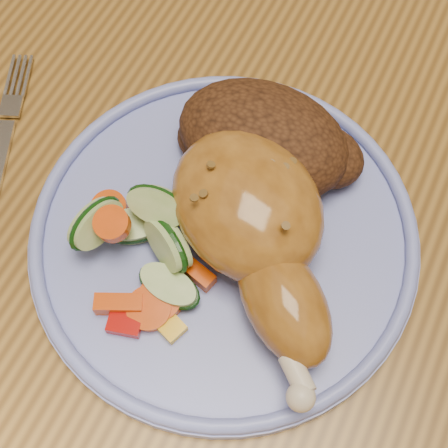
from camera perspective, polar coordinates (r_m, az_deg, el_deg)
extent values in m
plane|color=brown|center=(1.18, 4.53, -16.05)|extent=(4.00, 4.00, 0.00)
cube|color=brown|center=(0.49, 10.66, -1.03)|extent=(0.90, 1.40, 0.04)
cube|color=#4C2D16|center=(1.06, 18.85, 16.71)|extent=(0.42, 0.42, 0.04)
cylinder|color=#4C2D16|center=(1.14, 4.49, 6.65)|extent=(0.04, 0.04, 0.41)
cylinder|color=#4C2D16|center=(1.36, 10.92, 18.12)|extent=(0.04, 0.04, 0.41)
cylinder|color=#7581D4|center=(0.45, 0.00, -1.17)|extent=(0.28, 0.28, 0.01)
torus|color=#7581D4|center=(0.44, 0.00, -0.57)|extent=(0.28, 0.28, 0.01)
ellipsoid|color=#A26622|center=(0.42, 2.13, 1.83)|extent=(0.15, 0.15, 0.06)
ellipsoid|color=#A26622|center=(0.40, 5.50, -7.03)|extent=(0.10, 0.10, 0.05)
sphere|color=beige|center=(0.39, 7.04, -15.43)|extent=(0.02, 0.02, 0.02)
ellipsoid|color=#412210|center=(0.46, 3.58, 7.81)|extent=(0.13, 0.09, 0.06)
ellipsoid|color=#412210|center=(0.46, 8.89, 6.19)|extent=(0.06, 0.05, 0.04)
ellipsoid|color=#412210|center=(0.47, -1.11, 7.83)|extent=(0.05, 0.05, 0.03)
cube|color=#A50A05|center=(0.42, -9.00, -8.81)|extent=(0.03, 0.02, 0.01)
cube|color=#E5A507|center=(0.42, -4.93, -9.32)|extent=(0.02, 0.02, 0.01)
cylinder|color=#E64207|center=(0.42, -6.81, -7.69)|extent=(0.03, 0.03, 0.02)
cube|color=#E64207|center=(0.42, -9.58, -7.25)|extent=(0.03, 0.02, 0.01)
cube|color=#E64207|center=(0.43, -2.58, -4.43)|extent=(0.03, 0.02, 0.01)
cylinder|color=#E64207|center=(0.42, -10.20, 0.01)|extent=(0.02, 0.03, 0.01)
cylinder|color=#E64207|center=(0.45, -10.40, 1.36)|extent=(0.03, 0.03, 0.02)
cylinder|color=#E64207|center=(0.42, -5.85, -6.88)|extent=(0.03, 0.03, 0.02)
cylinder|color=#B7CC85|center=(0.44, -8.19, -0.18)|extent=(0.06, 0.06, 0.02)
cylinder|color=#B7CC85|center=(0.42, -5.04, -5.68)|extent=(0.05, 0.05, 0.02)
cylinder|color=#B7CC85|center=(0.42, -5.13, -1.81)|extent=(0.05, 0.04, 0.04)
cylinder|color=#B7CC85|center=(0.43, -11.68, 0.06)|extent=(0.04, 0.05, 0.04)
cylinder|color=#B7CC85|center=(0.42, -6.05, 1.68)|extent=(0.04, 0.04, 0.04)
cube|color=silver|center=(0.54, -18.89, 10.16)|extent=(0.04, 0.06, 0.00)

